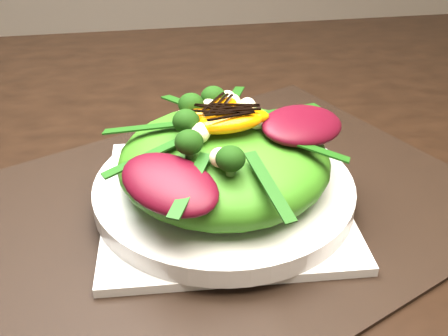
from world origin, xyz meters
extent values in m
cube|color=black|center=(0.00, 0.00, 0.73)|extent=(1.60, 0.90, 0.75)
cube|color=black|center=(0.16, -0.17, 0.75)|extent=(0.64, 0.58, 0.00)
cube|color=silver|center=(0.16, -0.17, 0.76)|extent=(0.26, 0.26, 0.01)
cylinder|color=silver|center=(0.16, -0.17, 0.77)|extent=(0.34, 0.34, 0.02)
ellipsoid|color=#3A7B16|center=(0.16, -0.17, 0.81)|extent=(0.23, 0.23, 0.07)
ellipsoid|color=#400612|center=(0.24, -0.18, 0.84)|extent=(0.11, 0.10, 0.02)
ellipsoid|color=orange|center=(0.16, -0.14, 0.85)|extent=(0.07, 0.04, 0.02)
sphere|color=#103609|center=(0.09, -0.14, 0.85)|extent=(0.05, 0.05, 0.04)
sphere|color=#F6E4AD|center=(0.18, -0.20, 0.85)|extent=(0.02, 0.02, 0.02)
cube|color=black|center=(0.16, -0.14, 0.86)|extent=(0.05, 0.01, 0.00)
camera|label=1|loc=(0.09, -0.61, 1.08)|focal=42.00mm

